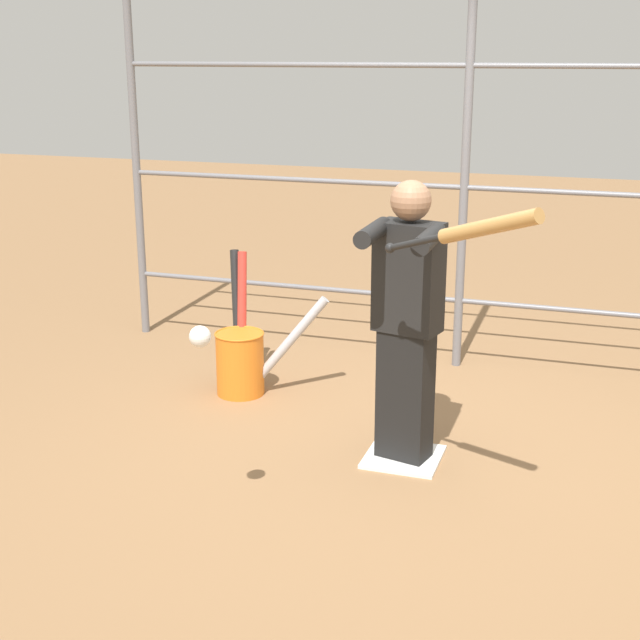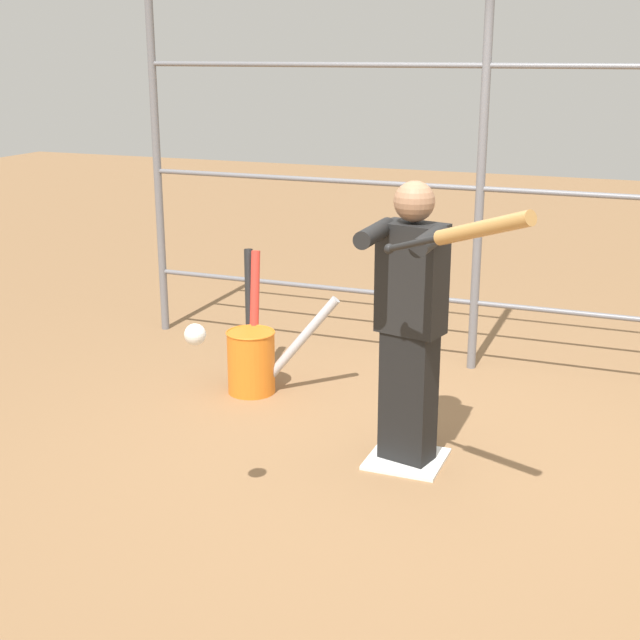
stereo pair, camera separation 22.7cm
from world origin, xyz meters
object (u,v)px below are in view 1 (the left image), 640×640
Objects in this scene: softball_in_flight at (200,337)px; bat_bucket at (243,356)px; baseball_bat_swinging at (475,230)px; batter at (407,315)px.

softball_in_flight is 1.89m from bat_bucket.
baseball_bat_swinging is 7.81× the size of softball_in_flight.
batter reaches higher than softball_in_flight.
bat_bucket is at bearing -72.10° from softball_in_flight.
batter is at bearing -57.24° from baseball_bat_swinging.
baseball_bat_swinging is 2.42m from bat_bucket.
baseball_bat_swinging is at bearing -162.64° from softball_in_flight.
softball_in_flight is at bearing 17.36° from baseball_bat_swinging.
baseball_bat_swinging is at bearing 141.28° from bat_bucket.
softball_in_flight is 0.11× the size of bat_bucket.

